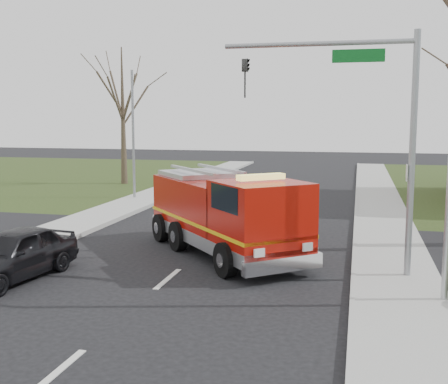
# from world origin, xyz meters

# --- Properties ---
(ground) EXTENTS (120.00, 120.00, 0.00)m
(ground) POSITION_xyz_m (0.00, 0.00, 0.00)
(ground) COLOR black
(ground) RESTS_ON ground
(sidewalk_right) EXTENTS (2.40, 80.00, 0.15)m
(sidewalk_right) POSITION_xyz_m (6.20, 0.00, 0.07)
(sidewalk_right) COLOR gray
(sidewalk_right) RESTS_ON ground
(bare_tree_left) EXTENTS (4.50, 4.50, 9.00)m
(bare_tree_left) POSITION_xyz_m (-10.00, 20.00, 5.56)
(bare_tree_left) COLOR #382A21
(bare_tree_left) RESTS_ON ground
(traffic_signal_mast) EXTENTS (5.29, 0.18, 6.80)m
(traffic_signal_mast) POSITION_xyz_m (5.21, 1.50, 4.71)
(traffic_signal_mast) COLOR gray
(traffic_signal_mast) RESTS_ON ground
(utility_pole_far) EXTENTS (0.14, 0.14, 7.00)m
(utility_pole_far) POSITION_xyz_m (-6.80, 14.00, 3.50)
(utility_pole_far) COLOR gray
(utility_pole_far) RESTS_ON ground
(fire_engine) EXTENTS (6.46, 7.01, 2.88)m
(fire_engine) POSITION_xyz_m (0.93, 3.13, 1.30)
(fire_engine) COLOR #9C0F07
(fire_engine) RESTS_ON ground
(parked_car_maroon) EXTENTS (2.27, 4.44, 1.45)m
(parked_car_maroon) POSITION_xyz_m (-4.20, -1.00, 0.72)
(parked_car_maroon) COLOR black
(parked_car_maroon) RESTS_ON ground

